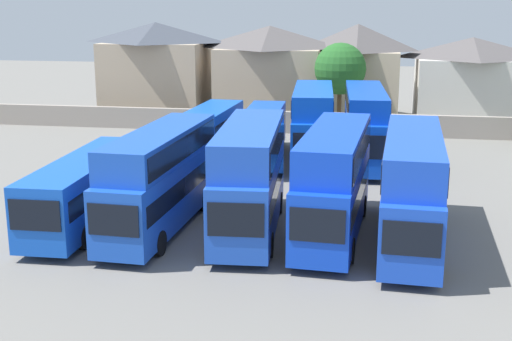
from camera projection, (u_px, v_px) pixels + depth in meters
The scene contains 16 objects.
ground at pixel (290, 152), 49.48m from camera, with size 140.00×140.00×0.00m, color slate.
depot_boundary_wall at pixel (301, 123), 56.22m from camera, with size 56.00×0.50×1.80m, color gray.
bus_1 at pixel (87, 187), 33.03m from camera, with size 2.80×11.08×3.27m.
bus_2 at pixel (160, 174), 32.20m from camera, with size 2.93×11.01×4.75m.
bus_3 at pixel (250, 173), 31.68m from camera, with size 3.27×10.43×5.09m.
bus_4 at pixel (334, 177), 31.19m from camera, with size 3.12×10.68×4.97m.
bus_5 at pixel (412, 183), 30.23m from camera, with size 2.99×11.43×4.94m.
bus_6 at pixel (207, 130), 47.47m from camera, with size 3.10×10.96×3.30m.
bus_7 at pixel (261, 133), 46.39m from camera, with size 2.89×11.87×3.30m.
bus_8 at pixel (313, 120), 46.09m from camera, with size 3.32×10.39×4.97m.
bus_9 at pixel (365, 122), 45.28m from camera, with size 3.12×11.31×4.98m.
house_terrace_left at pixel (157, 69), 64.31m from camera, with size 9.83×7.59×8.75m.
house_terrace_centre at pixel (270, 72), 62.90m from camera, with size 9.88×7.48×8.48m.
house_terrace_right at pixel (357, 71), 62.26m from camera, with size 7.82×6.60×8.67m.
house_terrace_far_right at pixel (471, 79), 61.53m from camera, with size 10.04×7.57×7.53m.
tree_behind_wall at pixel (340, 69), 57.12m from camera, with size 4.33×4.33×7.30m.
Camera 1 is at (5.58, -30.09, 10.61)m, focal length 47.85 mm.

